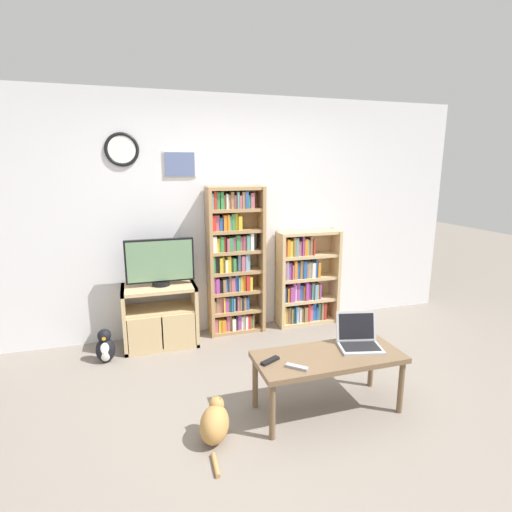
{
  "coord_description": "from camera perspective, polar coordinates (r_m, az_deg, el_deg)",
  "views": [
    {
      "loc": [
        -0.96,
        -2.42,
        1.85
      ],
      "look_at": [
        0.12,
        1.04,
        1.04
      ],
      "focal_mm": 28.0,
      "sensor_mm": 36.0,
      "label": 1
    }
  ],
  "objects": [
    {
      "name": "coffee_table",
      "position": [
        3.17,
        10.28,
        -14.51
      ],
      "size": [
        1.12,
        0.48,
        0.46
      ],
      "color": "brown",
      "rests_on": "ground_plane"
    },
    {
      "name": "wall_back",
      "position": [
        4.47,
        -4.87,
        5.64
      ],
      "size": [
        5.77,
        0.09,
        2.6
      ],
      "color": "silver",
      "rests_on": "ground_plane"
    },
    {
      "name": "ground_plane",
      "position": [
        3.2,
        3.86,
        -22.75
      ],
      "size": [
        18.0,
        18.0,
        0.0
      ],
      "primitive_type": "plane",
      "color": "gray"
    },
    {
      "name": "television",
      "position": [
        4.19,
        -13.56,
        -0.86
      ],
      "size": [
        0.69,
        0.18,
        0.49
      ],
      "color": "black",
      "rests_on": "tv_stand"
    },
    {
      "name": "bookshelf_short",
      "position": [
        4.77,
        6.82,
        -3.4
      ],
      "size": [
        0.74,
        0.25,
        1.12
      ],
      "color": "tan",
      "rests_on": "ground_plane"
    },
    {
      "name": "penguin_figurine",
      "position": [
        4.19,
        -20.74,
        -12.09
      ],
      "size": [
        0.18,
        0.16,
        0.33
      ],
      "color": "black",
      "rests_on": "ground_plane"
    },
    {
      "name": "remote_far_from_laptop",
      "position": [
        2.93,
        5.84,
        -15.51
      ],
      "size": [
        0.15,
        0.14,
        0.02
      ],
      "rotation": [
        0.0,
        0.0,
        0.82
      ],
      "color": "#99999E",
      "rests_on": "coffee_table"
    },
    {
      "name": "bookshelf_tall",
      "position": [
        4.43,
        -3.24,
        -0.86
      ],
      "size": [
        0.62,
        0.24,
        1.64
      ],
      "color": "tan",
      "rests_on": "ground_plane"
    },
    {
      "name": "remote_near_laptop",
      "position": [
        3.0,
        2.04,
        -14.72
      ],
      "size": [
        0.16,
        0.11,
        0.02
      ],
      "rotation": [
        0.0,
        0.0,
        2.05
      ],
      "color": "black",
      "rests_on": "coffee_table"
    },
    {
      "name": "laptop",
      "position": [
        3.31,
        14.44,
        -11.35
      ],
      "size": [
        0.38,
        0.35,
        0.26
      ],
      "rotation": [
        0.0,
        0.0,
        -0.23
      ],
      "color": "#B7BABC",
      "rests_on": "coffee_table"
    },
    {
      "name": "cat",
      "position": [
        2.98,
        -5.9,
        -22.62
      ],
      "size": [
        0.3,
        0.52,
        0.3
      ],
      "rotation": [
        0.0,
        0.0,
        -0.43
      ],
      "color": "#B78447",
      "rests_on": "ground_plane"
    },
    {
      "name": "tv_stand",
      "position": [
        4.33,
        -13.5,
        -8.3
      ],
      "size": [
        0.75,
        0.44,
        0.65
      ],
      "color": "tan",
      "rests_on": "ground_plane"
    }
  ]
}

